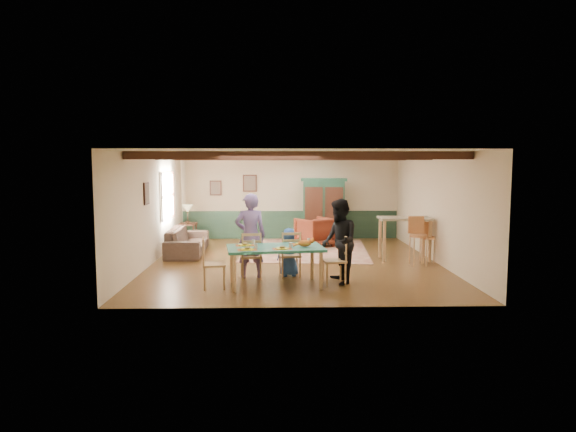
{
  "coord_description": "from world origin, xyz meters",
  "views": [
    {
      "loc": [
        -0.49,
        -12.55,
        2.47
      ],
      "look_at": [
        -0.17,
        0.04,
        1.15
      ],
      "focal_mm": 32.0,
      "sensor_mm": 36.0,
      "label": 1
    }
  ],
  "objects_px": {
    "dining_chair_far_left": "(251,255)",
    "dining_chair_far_right": "(290,254)",
    "dining_table": "(275,266)",
    "person_woman": "(339,241)",
    "sofa": "(187,241)",
    "bar_stool_left": "(418,241)",
    "cat": "(305,242)",
    "dining_chair_end_right": "(334,259)",
    "person_child": "(289,252)",
    "counter_table": "(404,239)",
    "dining_chair_end_left": "(214,263)",
    "end_table": "(188,233)",
    "person_man": "(250,236)",
    "armoire": "(324,210)",
    "armchair": "(315,232)",
    "table_lamp": "(188,214)",
    "bar_stool_right": "(427,242)"
  },
  "relations": [
    {
      "from": "dining_chair_far_left",
      "to": "dining_chair_far_right",
      "type": "xyz_separation_m",
      "value": [
        0.84,
        0.11,
        0.0
      ]
    },
    {
      "from": "dining_table",
      "to": "dining_chair_far_left",
      "type": "distance_m",
      "value": 0.87
    },
    {
      "from": "dining_chair_end_left",
      "to": "bar_stool_left",
      "type": "relative_size",
      "value": 0.85
    },
    {
      "from": "dining_chair_end_left",
      "to": "person_man",
      "type": "height_order",
      "value": "person_man"
    },
    {
      "from": "person_woman",
      "to": "sofa",
      "type": "bearing_deg",
      "value": -141.6
    },
    {
      "from": "cat",
      "to": "bar_stool_left",
      "type": "distance_m",
      "value": 3.48
    },
    {
      "from": "person_man",
      "to": "end_table",
      "type": "xyz_separation_m",
      "value": [
        -2.13,
        4.7,
        -0.6
      ]
    },
    {
      "from": "bar_stool_left",
      "to": "armoire",
      "type": "bearing_deg",
      "value": 112.47
    },
    {
      "from": "dining_chair_end_left",
      "to": "dining_chair_end_right",
      "type": "distance_m",
      "value": 2.42
    },
    {
      "from": "dining_chair_end_right",
      "to": "armoire",
      "type": "height_order",
      "value": "armoire"
    },
    {
      "from": "counter_table",
      "to": "dining_chair_end_left",
      "type": "bearing_deg",
      "value": -147.59
    },
    {
      "from": "bar_stool_left",
      "to": "dining_chair_end_right",
      "type": "bearing_deg",
      "value": -145.58
    },
    {
      "from": "armchair",
      "to": "dining_table",
      "type": "bearing_deg",
      "value": 42.58
    },
    {
      "from": "dining_chair_end_right",
      "to": "person_man",
      "type": "relative_size",
      "value": 0.55
    },
    {
      "from": "person_child",
      "to": "sofa",
      "type": "distance_m",
      "value": 3.92
    },
    {
      "from": "dining_chair_far_right",
      "to": "counter_table",
      "type": "distance_m",
      "value": 3.51
    },
    {
      "from": "armoire",
      "to": "counter_table",
      "type": "distance_m",
      "value": 3.54
    },
    {
      "from": "armoire",
      "to": "sofa",
      "type": "relative_size",
      "value": 0.84
    },
    {
      "from": "cat",
      "to": "person_man",
      "type": "bearing_deg",
      "value": 136.55
    },
    {
      "from": "dining_table",
      "to": "armchair",
      "type": "distance_m",
      "value": 4.95
    },
    {
      "from": "person_child",
      "to": "bar_stool_left",
      "type": "relative_size",
      "value": 0.9
    },
    {
      "from": "dining_chair_far_left",
      "to": "person_woman",
      "type": "distance_m",
      "value": 1.93
    },
    {
      "from": "person_woman",
      "to": "counter_table",
      "type": "height_order",
      "value": "person_woman"
    },
    {
      "from": "cat",
      "to": "counter_table",
      "type": "bearing_deg",
      "value": 37.55
    },
    {
      "from": "person_child",
      "to": "armoire",
      "type": "height_order",
      "value": "armoire"
    },
    {
      "from": "person_woman",
      "to": "sofa",
      "type": "relative_size",
      "value": 0.74
    },
    {
      "from": "dining_chair_far_left",
      "to": "person_woman",
      "type": "bearing_deg",
      "value": 156.43
    },
    {
      "from": "cat",
      "to": "dining_chair_far_right",
      "type": "bearing_deg",
      "value": 100.37
    },
    {
      "from": "dining_chair_end_right",
      "to": "end_table",
      "type": "bearing_deg",
      "value": -151.65
    },
    {
      "from": "person_woman",
      "to": "bar_stool_right",
      "type": "height_order",
      "value": "person_woman"
    },
    {
      "from": "cat",
      "to": "dining_chair_end_right",
      "type": "bearing_deg",
      "value": 9.46
    },
    {
      "from": "person_child",
      "to": "armchair",
      "type": "height_order",
      "value": "person_child"
    },
    {
      "from": "dining_chair_far_left",
      "to": "dining_chair_end_right",
      "type": "relative_size",
      "value": 1.0
    },
    {
      "from": "dining_chair_end_left",
      "to": "table_lamp",
      "type": "relative_size",
      "value": 1.76
    },
    {
      "from": "armoire",
      "to": "table_lamp",
      "type": "xyz_separation_m",
      "value": [
        -4.18,
        -0.24,
        -0.09
      ]
    },
    {
      "from": "dining_chair_end_left",
      "to": "armoire",
      "type": "bearing_deg",
      "value": -32.46
    },
    {
      "from": "armoire",
      "to": "bar_stool_left",
      "type": "relative_size",
      "value": 1.69
    },
    {
      "from": "dining_chair_far_right",
      "to": "bar_stool_left",
      "type": "relative_size",
      "value": 0.85
    },
    {
      "from": "dining_chair_end_left",
      "to": "dining_chair_far_left",
      "type": "bearing_deg",
      "value": -46.17
    },
    {
      "from": "dining_chair_far_right",
      "to": "armoire",
      "type": "bearing_deg",
      "value": -111.4
    },
    {
      "from": "dining_chair_far_left",
      "to": "sofa",
      "type": "bearing_deg",
      "value": -66.07
    },
    {
      "from": "dining_chair_far_right",
      "to": "person_child",
      "type": "bearing_deg",
      "value": -90.0
    },
    {
      "from": "sofa",
      "to": "bar_stool_right",
      "type": "distance_m",
      "value": 6.31
    },
    {
      "from": "dining_chair_end_left",
      "to": "end_table",
      "type": "distance_m",
      "value": 5.83
    },
    {
      "from": "person_child",
      "to": "bar_stool_right",
      "type": "bearing_deg",
      "value": -164.67
    },
    {
      "from": "dining_table",
      "to": "sofa",
      "type": "bearing_deg",
      "value": 122.59
    },
    {
      "from": "cat",
      "to": "dining_chair_far_left",
      "type": "bearing_deg",
      "value": 139.2
    },
    {
      "from": "person_man",
      "to": "armoire",
      "type": "relative_size",
      "value": 0.92
    },
    {
      "from": "dining_chair_far_right",
      "to": "dining_chair_end_right",
      "type": "distance_m",
      "value": 1.1
    },
    {
      "from": "bar_stool_left",
      "to": "dining_table",
      "type": "bearing_deg",
      "value": -154.72
    }
  ]
}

